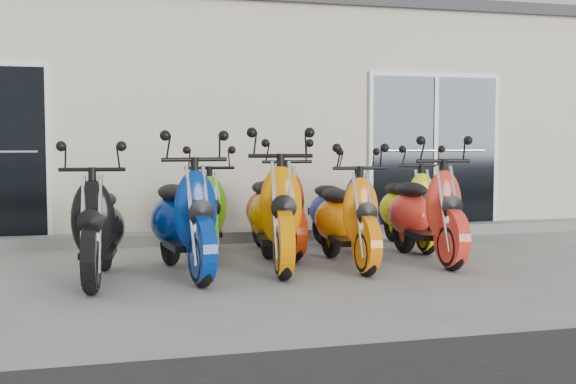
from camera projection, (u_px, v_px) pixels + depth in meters
name	position (u px, v px, depth m)	size (l,w,h in m)	color
ground	(302.00, 266.00, 7.72)	(80.00, 80.00, 0.00)	gray
building	(221.00, 126.00, 12.62)	(14.00, 6.00, 3.20)	beige
roof_cap	(220.00, 29.00, 12.50)	(14.20, 6.20, 0.16)	#3F3F42
front_step	(261.00, 235.00, 9.66)	(14.00, 0.40, 0.15)	gray
door_left	(6.00, 147.00, 8.91)	(1.07, 0.08, 2.22)	black
door_right	(435.00, 146.00, 10.38)	(2.02, 0.08, 2.22)	black
scooter_front_black	(98.00, 211.00, 6.79)	(0.66, 1.81, 1.34)	black
scooter_front_blue	(183.00, 203.00, 7.11)	(0.71, 1.94, 1.44)	navy
scooter_front_orange_a	(275.00, 198.00, 7.50)	(0.72, 1.99, 1.47)	orange
scooter_front_orange_b	(347.00, 205.00, 7.63)	(0.65, 1.78, 1.31)	orange
scooter_front_red	(426.00, 199.00, 7.97)	(0.69, 1.88, 1.39)	red
scooter_back_green	(208.00, 201.00, 8.35)	(0.63, 1.74, 1.28)	#4DB612
scooter_back_red	(275.00, 196.00, 8.50)	(0.67, 1.84, 1.36)	red
scooter_back_blue	(342.00, 199.00, 8.79)	(0.62, 1.70, 1.26)	navy
scooter_back_yellow	(408.00, 196.00, 8.99)	(0.63, 1.74, 1.29)	#F2EC00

